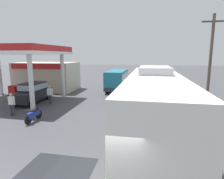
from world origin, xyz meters
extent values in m
plane|color=#424247|center=(0.00, 20.00, 0.00)|extent=(120.00, 120.00, 0.00)
cube|color=#D8CC4C|center=(0.00, 15.00, 0.00)|extent=(0.16, 50.00, 0.01)
cube|color=white|center=(1.63, 4.86, 1.88)|extent=(2.50, 11.00, 2.90)
cube|color=orange|center=(1.63, 4.86, 0.77)|extent=(2.54, 11.04, 0.56)
cube|color=#8C9EAD|center=(1.63, -0.58, 2.42)|extent=(2.30, 0.10, 1.40)
cube|color=#8C9EAD|center=(0.36, 4.86, 2.33)|extent=(0.06, 9.35, 1.10)
cube|color=#8C9EAD|center=(2.90, 4.86, 2.33)|extent=(0.06, 9.35, 1.10)
cube|color=white|center=(1.63, -0.57, 3.12)|extent=(1.75, 0.08, 0.32)
cube|color=#B2B2B7|center=(1.63, 5.86, 3.51)|extent=(1.60, 2.80, 0.36)
cylinder|color=black|center=(0.53, 0.96, 0.50)|extent=(0.30, 1.00, 1.00)
cylinder|color=black|center=(0.53, 8.16, 0.50)|extent=(0.30, 1.00, 1.00)
cylinder|color=black|center=(2.73, 8.16, 0.50)|extent=(0.30, 1.00, 1.00)
cube|color=#B21E1E|center=(-11.03, 10.86, 4.85)|extent=(9.00, 7.00, 0.50)
cube|color=white|center=(-11.03, 10.86, 4.48)|extent=(9.10, 7.10, 0.24)
cylinder|color=silver|center=(-7.33, 8.16, 2.30)|extent=(0.36, 0.36, 4.60)
cylinder|color=silver|center=(-14.73, 13.56, 2.30)|extent=(0.36, 0.36, 4.60)
cylinder|color=silver|center=(-7.33, 13.56, 2.30)|extent=(0.36, 0.36, 4.60)
cube|color=red|center=(-11.03, 10.86, 0.75)|extent=(0.70, 0.60, 1.50)
cube|color=beige|center=(-11.03, 17.06, 1.70)|extent=(7.00, 4.40, 3.40)
cube|color=#B21E1E|center=(-11.03, 14.82, 3.05)|extent=(6.30, 0.10, 0.60)
cube|color=black|center=(-9.04, 10.73, 0.72)|extent=(1.70, 4.20, 0.80)
cube|color=black|center=(-9.04, 10.93, 1.47)|extent=(1.50, 2.31, 0.70)
cube|color=#8C9EAD|center=(-9.04, 10.93, 1.47)|extent=(1.53, 2.35, 0.49)
cylinder|color=black|center=(-9.79, 9.23, 0.32)|extent=(0.20, 0.64, 0.64)
cylinder|color=black|center=(-8.29, 9.23, 0.32)|extent=(0.20, 0.64, 0.64)
cylinder|color=black|center=(-9.79, 12.23, 0.32)|extent=(0.20, 0.64, 0.64)
cylinder|color=black|center=(-8.29, 12.23, 0.32)|extent=(0.20, 0.64, 0.64)
cube|color=teal|center=(-2.49, 18.35, 1.39)|extent=(2.00, 6.00, 2.10)
cube|color=#8C9EAD|center=(-2.49, 18.35, 1.79)|extent=(2.04, 5.10, 0.80)
cube|color=#2D2D33|center=(-2.49, 15.30, 0.54)|extent=(1.90, 0.16, 0.36)
cylinder|color=black|center=(-3.37, 16.35, 0.38)|extent=(0.22, 0.76, 0.76)
cylinder|color=black|center=(-1.61, 16.35, 0.38)|extent=(0.22, 0.76, 0.76)
cylinder|color=black|center=(-3.37, 20.35, 0.38)|extent=(0.22, 0.76, 0.76)
cylinder|color=black|center=(-1.61, 20.35, 0.38)|extent=(0.22, 0.76, 0.76)
cylinder|color=black|center=(-6.00, 5.59, 0.30)|extent=(0.10, 0.60, 0.60)
cylinder|color=black|center=(-6.00, 6.79, 0.30)|extent=(0.10, 0.60, 0.60)
cube|color=navy|center=(-6.00, 6.19, 0.50)|extent=(0.20, 1.30, 0.36)
cube|color=black|center=(-6.00, 6.34, 0.72)|extent=(0.24, 0.60, 0.12)
cylinder|color=#2D2D33|center=(-6.00, 5.64, 0.90)|extent=(0.55, 0.04, 0.04)
cylinder|color=#33333F|center=(-7.25, 10.50, 0.41)|extent=(0.14, 0.14, 0.82)
cylinder|color=#33333F|center=(-7.07, 10.50, 0.41)|extent=(0.14, 0.14, 0.82)
cube|color=silver|center=(-7.16, 10.50, 1.12)|extent=(0.36, 0.22, 0.60)
sphere|color=tan|center=(-7.16, 10.50, 1.55)|extent=(0.22, 0.22, 0.22)
cylinder|color=silver|center=(-7.39, 10.50, 1.07)|extent=(0.09, 0.09, 0.58)
cylinder|color=silver|center=(-6.93, 10.50, 1.07)|extent=(0.09, 0.09, 0.58)
cylinder|color=#33333F|center=(-8.32, 7.01, 0.41)|extent=(0.14, 0.14, 0.82)
cylinder|color=#33333F|center=(-8.14, 7.01, 0.41)|extent=(0.14, 0.14, 0.82)
cube|color=silver|center=(-8.23, 7.01, 1.12)|extent=(0.36, 0.22, 0.60)
sphere|color=tan|center=(-8.23, 7.01, 1.55)|extent=(0.22, 0.22, 0.22)
cylinder|color=silver|center=(-8.46, 7.01, 1.07)|extent=(0.09, 0.09, 0.58)
cylinder|color=silver|center=(-8.00, 7.01, 1.07)|extent=(0.09, 0.09, 0.58)
cylinder|color=brown|center=(6.30, 12.63, 3.78)|extent=(0.24, 0.24, 7.55)
cube|color=#4C3D33|center=(6.30, 12.63, 6.95)|extent=(1.80, 0.12, 0.12)
camera|label=1|loc=(1.29, -4.59, 4.29)|focal=30.56mm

